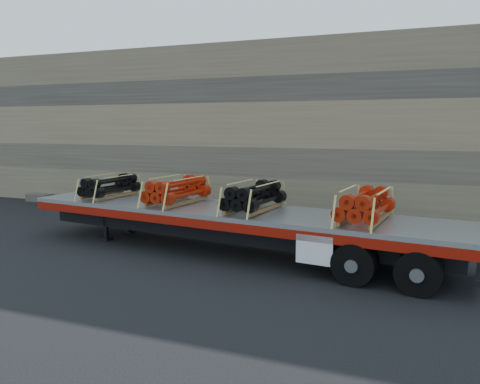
% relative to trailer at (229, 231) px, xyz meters
% --- Properties ---
extents(ground, '(120.00, 120.00, 0.00)m').
position_rel_trailer_xyz_m(ground, '(0.76, 0.56, -0.65)').
color(ground, black).
rests_on(ground, ground).
extents(rock_wall, '(44.00, 3.00, 7.00)m').
position_rel_trailer_xyz_m(rock_wall, '(0.76, 7.06, 2.85)').
color(rock_wall, '#7A6B54').
rests_on(rock_wall, ground).
extents(trailer, '(13.30, 4.02, 1.31)m').
position_rel_trailer_xyz_m(trailer, '(0.00, 0.00, 0.00)').
color(trailer, '#A6A8AD').
rests_on(trailer, ground).
extents(bundle_front, '(1.20, 2.06, 0.69)m').
position_rel_trailer_xyz_m(bundle_front, '(-4.49, 0.53, 1.00)').
color(bundle_front, black).
rests_on(bundle_front, trailer).
extents(bundle_midfront, '(1.33, 2.28, 0.77)m').
position_rel_trailer_xyz_m(bundle_midfront, '(-1.79, 0.21, 1.04)').
color(bundle_midfront, '#A61D08').
rests_on(bundle_midfront, trailer).
extents(bundle_midrear, '(1.31, 2.25, 0.76)m').
position_rel_trailer_xyz_m(bundle_midrear, '(0.81, -0.09, 1.03)').
color(bundle_midrear, black).
rests_on(bundle_midrear, trailer).
extents(bundle_rear, '(1.33, 2.28, 0.77)m').
position_rel_trailer_xyz_m(bundle_rear, '(3.87, -0.45, 1.04)').
color(bundle_rear, '#A61D08').
rests_on(bundle_rear, trailer).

